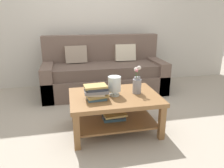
% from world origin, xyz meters
% --- Properties ---
extents(ground_plane, '(10.00, 10.00, 0.00)m').
position_xyz_m(ground_plane, '(0.00, 0.00, 0.00)').
color(ground_plane, '#ADA393').
extents(back_wall, '(6.40, 0.12, 2.70)m').
position_xyz_m(back_wall, '(0.00, 1.65, 1.35)').
color(back_wall, beige).
rests_on(back_wall, ground).
extents(couch, '(2.26, 0.90, 1.06)m').
position_xyz_m(couch, '(0.15, 1.01, 0.36)').
color(couch, brown).
rests_on(couch, ground).
extents(coffee_table, '(1.11, 0.79, 0.48)m').
position_xyz_m(coffee_table, '(0.02, -0.45, 0.34)').
color(coffee_table, olive).
rests_on(coffee_table, ground).
extents(book_stack_main, '(0.29, 0.23, 0.18)m').
position_xyz_m(book_stack_main, '(-0.21, -0.53, 0.57)').
color(book_stack_main, '#3D6075').
rests_on(book_stack_main, coffee_table).
extents(glass_hurricane_vase, '(0.16, 0.16, 0.24)m').
position_xyz_m(glass_hurricane_vase, '(0.02, -0.45, 0.62)').
color(glass_hurricane_vase, silver).
rests_on(glass_hurricane_vase, coffee_table).
extents(flower_pitcher, '(0.11, 0.11, 0.36)m').
position_xyz_m(flower_pitcher, '(0.32, -0.43, 0.60)').
color(flower_pitcher, gray).
rests_on(flower_pitcher, coffee_table).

